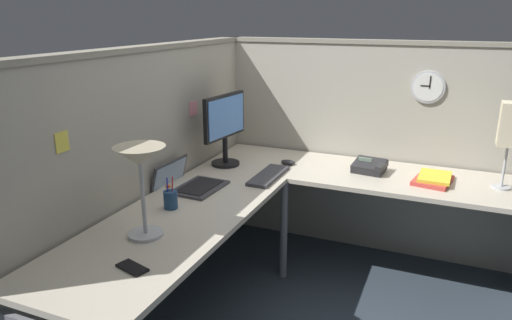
{
  "coord_description": "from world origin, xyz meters",
  "views": [
    {
      "loc": [
        -2.59,
        -0.8,
        1.75
      ],
      "look_at": [
        -0.14,
        0.24,
        0.93
      ],
      "focal_mm": 33.05,
      "sensor_mm": 36.0,
      "label": 1
    }
  ],
  "objects_px": {
    "cell_phone": "(132,268)",
    "keyboard": "(268,176)",
    "laptop": "(186,183)",
    "desk_lamp_dome": "(140,164)",
    "wall_clock": "(428,87)",
    "office_phone": "(370,167)",
    "book_stack": "(434,179)",
    "computer_mouse": "(288,162)",
    "pen_cup": "(171,199)",
    "monitor": "(225,124)",
    "desk_lamp_paper": "(511,127)"
  },
  "relations": [
    {
      "from": "computer_mouse",
      "to": "desk_lamp_dome",
      "type": "relative_size",
      "value": 0.23
    },
    {
      "from": "desk_lamp_paper",
      "to": "wall_clock",
      "type": "distance_m",
      "value": 0.62
    },
    {
      "from": "computer_mouse",
      "to": "book_stack",
      "type": "bearing_deg",
      "value": -89.14
    },
    {
      "from": "monitor",
      "to": "book_stack",
      "type": "bearing_deg",
      "value": -82.12
    },
    {
      "from": "cell_phone",
      "to": "office_phone",
      "type": "bearing_deg",
      "value": -6.3
    },
    {
      "from": "pen_cup",
      "to": "laptop",
      "type": "bearing_deg",
      "value": 16.83
    },
    {
      "from": "laptop",
      "to": "wall_clock",
      "type": "height_order",
      "value": "wall_clock"
    },
    {
      "from": "computer_mouse",
      "to": "pen_cup",
      "type": "bearing_deg",
      "value": 161.58
    },
    {
      "from": "laptop",
      "to": "desk_lamp_paper",
      "type": "height_order",
      "value": "desk_lamp_paper"
    },
    {
      "from": "pen_cup",
      "to": "desk_lamp_paper",
      "type": "height_order",
      "value": "desk_lamp_paper"
    },
    {
      "from": "computer_mouse",
      "to": "cell_phone",
      "type": "relative_size",
      "value": 0.72
    },
    {
      "from": "office_phone",
      "to": "book_stack",
      "type": "distance_m",
      "value": 0.41
    },
    {
      "from": "cell_phone",
      "to": "book_stack",
      "type": "distance_m",
      "value": 1.96
    },
    {
      "from": "laptop",
      "to": "cell_phone",
      "type": "bearing_deg",
      "value": -162.08
    },
    {
      "from": "monitor",
      "to": "cell_phone",
      "type": "height_order",
      "value": "monitor"
    },
    {
      "from": "cell_phone",
      "to": "book_stack",
      "type": "height_order",
      "value": "book_stack"
    },
    {
      "from": "laptop",
      "to": "computer_mouse",
      "type": "distance_m",
      "value": 0.79
    },
    {
      "from": "cell_phone",
      "to": "wall_clock",
      "type": "relative_size",
      "value": 0.65
    },
    {
      "from": "cell_phone",
      "to": "office_phone",
      "type": "xyz_separation_m",
      "value": [
        1.67,
        -0.69,
        0.03
      ]
    },
    {
      "from": "book_stack",
      "to": "wall_clock",
      "type": "bearing_deg",
      "value": 16.42
    },
    {
      "from": "pen_cup",
      "to": "desk_lamp_dome",
      "type": "bearing_deg",
      "value": -167.81
    },
    {
      "from": "desk_lamp_dome",
      "to": "pen_cup",
      "type": "xyz_separation_m",
      "value": [
        0.33,
        0.07,
        -0.31
      ]
    },
    {
      "from": "desk_lamp_dome",
      "to": "book_stack",
      "type": "bearing_deg",
      "value": -42.54
    },
    {
      "from": "monitor",
      "to": "computer_mouse",
      "type": "distance_m",
      "value": 0.52
    },
    {
      "from": "computer_mouse",
      "to": "office_phone",
      "type": "height_order",
      "value": "office_phone"
    },
    {
      "from": "computer_mouse",
      "to": "cell_phone",
      "type": "bearing_deg",
      "value": 175.52
    },
    {
      "from": "laptop",
      "to": "office_phone",
      "type": "relative_size",
      "value": 1.74
    },
    {
      "from": "office_phone",
      "to": "book_stack",
      "type": "xyz_separation_m",
      "value": [
        -0.04,
        -0.41,
        -0.02
      ]
    },
    {
      "from": "keyboard",
      "to": "pen_cup",
      "type": "bearing_deg",
      "value": 156.33
    },
    {
      "from": "office_phone",
      "to": "monitor",
      "type": "bearing_deg",
      "value": 103.49
    },
    {
      "from": "book_stack",
      "to": "monitor",
      "type": "bearing_deg",
      "value": 97.88
    },
    {
      "from": "office_phone",
      "to": "desk_lamp_paper",
      "type": "distance_m",
      "value": 0.87
    },
    {
      "from": "pen_cup",
      "to": "wall_clock",
      "type": "height_order",
      "value": "wall_clock"
    },
    {
      "from": "pen_cup",
      "to": "desk_lamp_paper",
      "type": "xyz_separation_m",
      "value": [
        1.06,
        -1.69,
        0.33
      ]
    },
    {
      "from": "cell_phone",
      "to": "keyboard",
      "type": "bearing_deg",
      "value": 11.89
    },
    {
      "from": "monitor",
      "to": "desk_lamp_dome",
      "type": "relative_size",
      "value": 1.12
    },
    {
      "from": "keyboard",
      "to": "laptop",
      "type": "bearing_deg",
      "value": 131.76
    },
    {
      "from": "pen_cup",
      "to": "office_phone",
      "type": "xyz_separation_m",
      "value": [
        1.05,
        -0.9,
        -0.02
      ]
    },
    {
      "from": "laptop",
      "to": "keyboard",
      "type": "bearing_deg",
      "value": -48.45
    },
    {
      "from": "laptop",
      "to": "keyboard",
      "type": "xyz_separation_m",
      "value": [
        0.36,
        -0.4,
        -0.01
      ]
    },
    {
      "from": "desk_lamp_dome",
      "to": "wall_clock",
      "type": "distance_m",
      "value": 2.06
    },
    {
      "from": "laptop",
      "to": "keyboard",
      "type": "relative_size",
      "value": 0.92
    },
    {
      "from": "monitor",
      "to": "keyboard",
      "type": "relative_size",
      "value": 1.16
    },
    {
      "from": "computer_mouse",
      "to": "wall_clock",
      "type": "distance_m",
      "value": 1.08
    },
    {
      "from": "cell_phone",
      "to": "monitor",
      "type": "bearing_deg",
      "value": 27.24
    },
    {
      "from": "desk_lamp_dome",
      "to": "computer_mouse",
      "type": "bearing_deg",
      "value": -11.08
    },
    {
      "from": "computer_mouse",
      "to": "book_stack",
      "type": "relative_size",
      "value": 0.33
    },
    {
      "from": "computer_mouse",
      "to": "monitor",
      "type": "bearing_deg",
      "value": 113.48
    },
    {
      "from": "keyboard",
      "to": "pen_cup",
      "type": "distance_m",
      "value": 0.75
    },
    {
      "from": "pen_cup",
      "to": "cell_phone",
      "type": "distance_m",
      "value": 0.65
    }
  ]
}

